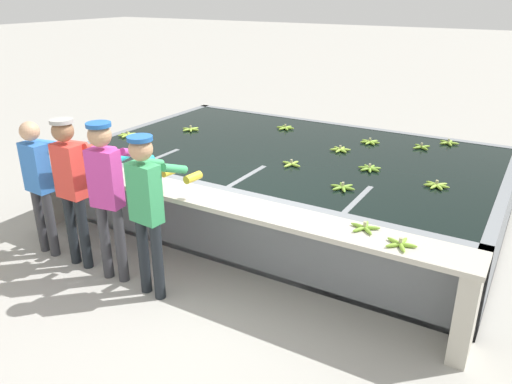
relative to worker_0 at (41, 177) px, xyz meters
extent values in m
plane|color=#A3A099|center=(1.94, 0.33, -0.95)|extent=(80.00, 80.00, 0.00)
cube|color=gray|center=(1.94, 2.45, -0.92)|extent=(5.36, 3.35, 0.06)
cube|color=gray|center=(1.94, 0.84, -0.49)|extent=(5.36, 0.12, 0.91)
cube|color=gray|center=(1.94, 4.07, -0.49)|extent=(5.36, 0.12, 0.91)
cube|color=gray|center=(-0.68, 2.45, -0.49)|extent=(0.12, 3.35, 0.91)
cube|color=gray|center=(4.56, 2.45, -0.49)|extent=(0.12, 3.35, 0.91)
cube|color=black|center=(1.94, 2.45, -0.47)|extent=(5.12, 3.11, 0.85)
cube|color=gray|center=(0.60, 1.30, -0.49)|extent=(0.06, 0.80, 0.91)
cube|color=gray|center=(1.94, 1.30, -0.49)|extent=(0.06, 0.80, 0.91)
cube|color=gray|center=(3.28, 1.30, -0.49)|extent=(0.06, 0.80, 0.91)
cube|color=#B7B2A3|center=(1.94, 0.55, -0.06)|extent=(5.36, 0.45, 0.05)
cube|color=#B7B2A3|center=(-0.64, 0.55, -0.52)|extent=(0.16, 0.41, 0.86)
cube|color=#B7B2A3|center=(4.52, 0.55, -0.52)|extent=(0.16, 0.41, 0.86)
cylinder|color=#38383D|center=(-0.10, -0.03, -0.55)|extent=(0.11, 0.11, 0.79)
cylinder|color=#38383D|center=(0.10, -0.04, -0.55)|extent=(0.11, 0.11, 0.79)
cube|color=blue|center=(0.00, -0.04, 0.12)|extent=(0.33, 0.19, 0.56)
sphere|color=tan|center=(0.00, -0.04, 0.54)|extent=(0.21, 0.21, 0.21)
cylinder|color=blue|center=(-0.14, 0.23, 0.32)|extent=(0.10, 0.31, 0.18)
cylinder|color=gold|center=(-0.12, 0.47, 0.15)|extent=(0.10, 0.21, 0.08)
cylinder|color=blue|center=(0.18, 0.20, 0.32)|extent=(0.10, 0.31, 0.18)
cylinder|color=gold|center=(0.19, 0.45, 0.15)|extent=(0.10, 0.21, 0.08)
cylinder|color=#1E2328|center=(0.45, -0.04, -0.53)|extent=(0.11, 0.11, 0.83)
cylinder|color=#1E2328|center=(0.65, -0.04, -0.53)|extent=(0.11, 0.11, 0.83)
cube|color=#DB3D33|center=(0.55, -0.04, 0.18)|extent=(0.32, 0.17, 0.59)
sphere|color=#896042|center=(0.55, -0.04, 0.62)|extent=(0.23, 0.23, 0.23)
cylinder|color=#9E9E99|center=(0.55, -0.04, 0.72)|extent=(0.24, 0.24, 0.04)
cylinder|color=#DB3D33|center=(0.39, 0.21, 0.39)|extent=(0.08, 0.31, 0.18)
cylinder|color=teal|center=(0.40, 0.46, 0.22)|extent=(0.09, 0.20, 0.08)
cylinder|color=#DB3D33|center=(0.71, 0.21, 0.39)|extent=(0.08, 0.31, 0.18)
cylinder|color=teal|center=(0.72, 0.46, 0.22)|extent=(0.09, 0.20, 0.08)
cylinder|color=#38383D|center=(1.00, -0.07, -0.52)|extent=(0.11, 0.11, 0.85)
cylinder|color=#38383D|center=(1.20, -0.04, -0.52)|extent=(0.11, 0.11, 0.85)
cube|color=#BC388E|center=(1.10, -0.05, 0.21)|extent=(0.34, 0.21, 0.60)
sphere|color=tan|center=(1.10, -0.05, 0.65)|extent=(0.23, 0.23, 0.23)
cylinder|color=#1E5199|center=(1.10, -0.05, 0.76)|extent=(0.24, 0.24, 0.04)
cylinder|color=#BC388E|center=(0.90, 0.17, 0.42)|extent=(0.12, 0.32, 0.18)
cylinder|color=#1EA3AD|center=(0.87, 0.42, 0.26)|extent=(0.11, 0.21, 0.08)
cylinder|color=#BC388E|center=(1.22, 0.22, 0.42)|extent=(0.12, 0.32, 0.18)
cylinder|color=#1EA3AD|center=(1.19, 0.46, 0.26)|extent=(0.11, 0.21, 0.08)
cylinder|color=#1E2328|center=(1.55, -0.07, -0.53)|extent=(0.11, 0.11, 0.83)
cylinder|color=#1E2328|center=(1.75, -0.09, -0.53)|extent=(0.11, 0.11, 0.83)
cube|color=#38995B|center=(1.65, -0.08, 0.17)|extent=(0.33, 0.20, 0.59)
sphere|color=tan|center=(1.65, -0.08, 0.61)|extent=(0.22, 0.22, 0.22)
cylinder|color=#1E5199|center=(1.65, -0.08, 0.71)|extent=(0.24, 0.24, 0.04)
cylinder|color=#38995B|center=(1.51, 0.18, 0.38)|extent=(0.11, 0.32, 0.18)
cylinder|color=gold|center=(1.53, 0.43, 0.22)|extent=(0.10, 0.21, 0.08)
cylinder|color=#38995B|center=(1.83, 0.15, 0.38)|extent=(0.11, 0.32, 0.18)
cylinder|color=gold|center=(1.85, 0.40, 0.22)|extent=(0.10, 0.21, 0.08)
ellipsoid|color=#9EC642|center=(2.46, 2.78, -0.02)|extent=(0.16, 0.12, 0.04)
ellipsoid|color=#9EC642|center=(2.46, 2.72, -0.02)|extent=(0.17, 0.11, 0.04)
ellipsoid|color=#9EC642|center=(2.50, 2.69, -0.02)|extent=(0.04, 0.17, 0.04)
ellipsoid|color=#9EC642|center=(2.55, 2.72, -0.02)|extent=(0.16, 0.12, 0.04)
ellipsoid|color=#9EC642|center=(2.55, 2.77, -0.02)|extent=(0.17, 0.11, 0.04)
ellipsoid|color=#9EC642|center=(2.51, 2.80, -0.02)|extent=(0.04, 0.17, 0.04)
cylinder|color=tan|center=(2.51, 2.75, 0.01)|extent=(0.03, 0.03, 0.04)
ellipsoid|color=#75A333|center=(3.09, 2.27, -0.02)|extent=(0.05, 0.17, 0.04)
ellipsoid|color=#75A333|center=(3.05, 2.26, -0.02)|extent=(0.15, 0.14, 0.04)
ellipsoid|color=#75A333|center=(3.03, 2.21, -0.02)|extent=(0.17, 0.06, 0.04)
ellipsoid|color=#75A333|center=(3.06, 2.17, -0.02)|extent=(0.12, 0.16, 0.04)
ellipsoid|color=#75A333|center=(3.11, 2.17, -0.02)|extent=(0.09, 0.17, 0.04)
ellipsoid|color=#75A333|center=(3.14, 2.20, -0.02)|extent=(0.17, 0.09, 0.04)
ellipsoid|color=#75A333|center=(3.13, 2.25, -0.02)|extent=(0.16, 0.12, 0.04)
cylinder|color=tan|center=(3.09, 2.22, 0.01)|extent=(0.03, 0.03, 0.04)
ellipsoid|color=#93BC3D|center=(3.93, 2.10, -0.02)|extent=(0.14, 0.15, 0.04)
ellipsoid|color=#93BC3D|center=(3.89, 2.11, -0.02)|extent=(0.07, 0.17, 0.04)
ellipsoid|color=#93BC3D|center=(3.85, 2.08, -0.02)|extent=(0.17, 0.11, 0.04)
ellipsoid|color=#93BC3D|center=(3.85, 2.04, -0.02)|extent=(0.17, 0.10, 0.04)
ellipsoid|color=#93BC3D|center=(3.88, 2.01, -0.02)|extent=(0.08, 0.17, 0.04)
ellipsoid|color=#93BC3D|center=(3.93, 2.01, -0.02)|extent=(0.13, 0.16, 0.04)
ellipsoid|color=#93BC3D|center=(3.95, 2.06, -0.02)|extent=(0.17, 0.04, 0.04)
cylinder|color=tan|center=(3.90, 2.06, 0.01)|extent=(0.03, 0.03, 0.04)
ellipsoid|color=#75A333|center=(3.09, 1.48, -0.02)|extent=(0.17, 0.04, 0.04)
ellipsoid|color=#75A333|center=(3.06, 1.53, -0.02)|extent=(0.11, 0.17, 0.04)
ellipsoid|color=#75A333|center=(3.01, 1.53, -0.02)|extent=(0.12, 0.16, 0.04)
ellipsoid|color=#75A333|center=(2.98, 1.48, -0.02)|extent=(0.17, 0.04, 0.04)
ellipsoid|color=#75A333|center=(3.01, 1.43, -0.02)|extent=(0.11, 0.17, 0.04)
ellipsoid|color=#75A333|center=(3.06, 1.43, -0.02)|extent=(0.12, 0.16, 0.04)
cylinder|color=tan|center=(3.04, 1.48, 0.01)|extent=(0.03, 0.03, 0.04)
ellipsoid|color=#9EC642|center=(0.17, 2.62, -0.02)|extent=(0.10, 0.17, 0.04)
ellipsoid|color=#9EC642|center=(0.12, 2.61, -0.02)|extent=(0.13, 0.16, 0.04)
ellipsoid|color=#9EC642|center=(0.10, 2.56, -0.02)|extent=(0.17, 0.06, 0.04)
ellipsoid|color=#9EC642|center=(0.13, 2.52, -0.02)|extent=(0.10, 0.17, 0.04)
ellipsoid|color=#9EC642|center=(0.18, 2.52, -0.02)|extent=(0.13, 0.16, 0.04)
ellipsoid|color=#9EC642|center=(0.20, 2.58, -0.02)|extent=(0.17, 0.06, 0.04)
cylinder|color=tan|center=(0.15, 2.57, 0.01)|extent=(0.03, 0.03, 0.04)
ellipsoid|color=#9EC642|center=(-0.49, 1.80, -0.02)|extent=(0.14, 0.15, 0.04)
ellipsoid|color=#9EC642|center=(-0.44, 1.78, -0.02)|extent=(0.06, 0.17, 0.04)
ellipsoid|color=#9EC642|center=(-0.40, 1.81, -0.02)|extent=(0.17, 0.12, 0.04)
ellipsoid|color=#9EC642|center=(-0.40, 1.86, -0.02)|extent=(0.17, 0.10, 0.04)
ellipsoid|color=#9EC642|center=(-0.43, 1.89, -0.02)|extent=(0.08, 0.17, 0.04)
ellipsoid|color=#9EC642|center=(-0.48, 1.88, -0.02)|extent=(0.13, 0.16, 0.04)
ellipsoid|color=#9EC642|center=(-0.51, 1.84, -0.02)|extent=(0.17, 0.05, 0.04)
cylinder|color=tan|center=(-0.45, 1.84, 0.01)|extent=(0.03, 0.03, 0.04)
ellipsoid|color=#7FAD33|center=(3.45, 3.38, -0.02)|extent=(0.15, 0.14, 0.04)
ellipsoid|color=#7FAD33|center=(3.45, 3.46, -0.02)|extent=(0.14, 0.15, 0.04)
ellipsoid|color=#7FAD33|center=(3.37, 3.45, -0.02)|extent=(0.15, 0.14, 0.04)
ellipsoid|color=#7FAD33|center=(3.38, 3.37, -0.02)|extent=(0.14, 0.15, 0.04)
cylinder|color=tan|center=(3.41, 3.41, 0.01)|extent=(0.03, 0.03, 0.04)
ellipsoid|color=#8CB738|center=(2.77, 3.26, -0.02)|extent=(0.15, 0.15, 0.04)
ellipsoid|color=#8CB738|center=(2.78, 3.30, -0.02)|extent=(0.17, 0.06, 0.04)
ellipsoid|color=#8CB738|center=(2.76, 3.34, -0.02)|extent=(0.12, 0.16, 0.04)
ellipsoid|color=#8CB738|center=(2.71, 3.35, -0.02)|extent=(0.09, 0.17, 0.04)
ellipsoid|color=#8CB738|center=(2.68, 3.31, -0.02)|extent=(0.17, 0.09, 0.04)
ellipsoid|color=#8CB738|center=(2.68, 3.27, -0.02)|extent=(0.16, 0.12, 0.04)
ellipsoid|color=#8CB738|center=(2.72, 3.24, -0.02)|extent=(0.05, 0.17, 0.04)
cylinder|color=tan|center=(2.73, 3.30, 0.01)|extent=(0.03, 0.03, 0.04)
ellipsoid|color=#8CB738|center=(1.34, 3.32, -0.02)|extent=(0.08, 0.17, 0.04)
ellipsoid|color=#8CB738|center=(1.39, 3.33, -0.02)|extent=(0.14, 0.15, 0.04)
ellipsoid|color=#8CB738|center=(1.41, 3.39, -0.02)|extent=(0.17, 0.07, 0.04)
ellipsoid|color=#8CB738|center=(1.37, 3.43, -0.02)|extent=(0.08, 0.17, 0.04)
ellipsoid|color=#8CB738|center=(1.32, 3.41, -0.02)|extent=(0.14, 0.15, 0.04)
ellipsoid|color=#8CB738|center=(1.30, 3.36, -0.02)|extent=(0.17, 0.07, 0.04)
cylinder|color=tan|center=(1.36, 3.37, 0.01)|extent=(0.03, 0.03, 0.04)
ellipsoid|color=#93BC3D|center=(2.16, 1.90, -0.02)|extent=(0.17, 0.07, 0.04)
ellipsoid|color=#93BC3D|center=(2.20, 1.83, -0.02)|extent=(0.07, 0.17, 0.04)
ellipsoid|color=#93BC3D|center=(2.27, 1.87, -0.02)|extent=(0.17, 0.07, 0.04)
ellipsoid|color=#93BC3D|center=(2.22, 1.94, -0.02)|extent=(0.07, 0.17, 0.04)
cylinder|color=tan|center=(2.21, 1.89, 0.01)|extent=(0.03, 0.03, 0.04)
ellipsoid|color=#93BC3D|center=(3.64, 3.83, -0.02)|extent=(0.17, 0.11, 0.04)
ellipsoid|color=#93BC3D|center=(3.65, 3.77, -0.02)|extent=(0.15, 0.15, 0.04)
ellipsoid|color=#93BC3D|center=(3.71, 3.76, -0.02)|extent=(0.11, 0.17, 0.04)
ellipsoid|color=#93BC3D|center=(3.74, 3.82, -0.02)|extent=(0.17, 0.06, 0.04)
ellipsoid|color=#93BC3D|center=(3.69, 3.86, -0.02)|extent=(0.06, 0.17, 0.04)
cylinder|color=tan|center=(3.69, 3.81, 0.01)|extent=(0.03, 0.03, 0.04)
ellipsoid|color=#7FAD33|center=(3.99, 0.51, -0.02)|extent=(0.17, 0.07, 0.04)
ellipsoid|color=#7FAD33|center=(3.94, 0.55, -0.02)|extent=(0.06, 0.17, 0.04)
ellipsoid|color=#7FAD33|center=(3.88, 0.52, -0.02)|extent=(0.17, 0.10, 0.04)
ellipsoid|color=#7FAD33|center=(3.89, 0.46, -0.02)|extent=(0.14, 0.15, 0.04)
ellipsoid|color=#7FAD33|center=(3.96, 0.45, -0.02)|extent=(0.11, 0.17, 0.04)
cylinder|color=tan|center=(3.93, 0.50, 0.02)|extent=(0.03, 0.03, 0.04)
ellipsoid|color=#75A333|center=(3.56, 0.70, -0.02)|extent=(0.06, 0.17, 0.04)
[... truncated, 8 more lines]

